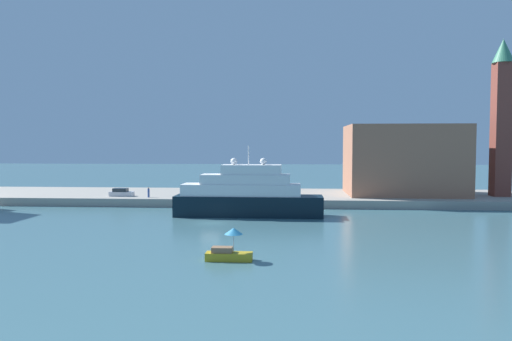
{
  "coord_description": "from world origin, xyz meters",
  "views": [
    {
      "loc": [
        10.93,
        -65.86,
        10.83
      ],
      "look_at": [
        5.87,
        6.0,
        6.96
      ],
      "focal_mm": 34.2,
      "sensor_mm": 36.0,
      "label": 1
    }
  ],
  "objects_px": {
    "small_motorboat": "(229,249)",
    "harbor_building": "(403,160)",
    "bell_tower": "(502,112)",
    "mooring_bollard": "(206,197)",
    "large_yacht": "(247,196)",
    "parked_car": "(121,193)",
    "person_figure": "(149,193)"
  },
  "relations": [
    {
      "from": "bell_tower",
      "to": "person_figure",
      "type": "bearing_deg",
      "value": -174.0
    },
    {
      "from": "parked_car",
      "to": "bell_tower",
      "type": "bearing_deg",
      "value": 4.15
    },
    {
      "from": "harbor_building",
      "to": "mooring_bollard",
      "type": "bearing_deg",
      "value": -164.08
    },
    {
      "from": "small_motorboat",
      "to": "mooring_bollard",
      "type": "relative_size",
      "value": 6.06
    },
    {
      "from": "small_motorboat",
      "to": "harbor_building",
      "type": "xyz_separation_m",
      "value": [
        26.84,
        48.44,
        6.88
      ]
    },
    {
      "from": "person_figure",
      "to": "mooring_bollard",
      "type": "relative_size",
      "value": 2.51
    },
    {
      "from": "harbor_building",
      "to": "parked_car",
      "type": "height_order",
      "value": "harbor_building"
    },
    {
      "from": "harbor_building",
      "to": "bell_tower",
      "type": "xyz_separation_m",
      "value": [
        16.79,
        -2.03,
        8.78
      ]
    },
    {
      "from": "large_yacht",
      "to": "harbor_building",
      "type": "xyz_separation_m",
      "value": [
        27.72,
        20.18,
        4.82
      ]
    },
    {
      "from": "large_yacht",
      "to": "parked_car",
      "type": "xyz_separation_m",
      "value": [
        -24.03,
        13.18,
        -1.04
      ]
    },
    {
      "from": "small_motorboat",
      "to": "harbor_building",
      "type": "relative_size",
      "value": 0.21
    },
    {
      "from": "large_yacht",
      "to": "mooring_bollard",
      "type": "distance_m",
      "value": 12.86
    },
    {
      "from": "harbor_building",
      "to": "bell_tower",
      "type": "bearing_deg",
      "value": -6.91
    },
    {
      "from": "harbor_building",
      "to": "bell_tower",
      "type": "distance_m",
      "value": 19.05
    },
    {
      "from": "person_figure",
      "to": "large_yacht",
      "type": "bearing_deg",
      "value": -31.91
    },
    {
      "from": "bell_tower",
      "to": "small_motorboat",
      "type": "bearing_deg",
      "value": -133.23
    },
    {
      "from": "bell_tower",
      "to": "mooring_bollard",
      "type": "distance_m",
      "value": 55.15
    },
    {
      "from": "large_yacht",
      "to": "bell_tower",
      "type": "relative_size",
      "value": 0.79
    },
    {
      "from": "harbor_building",
      "to": "large_yacht",
      "type": "bearing_deg",
      "value": -143.94
    },
    {
      "from": "person_figure",
      "to": "mooring_bollard",
      "type": "height_order",
      "value": "person_figure"
    },
    {
      "from": "harbor_building",
      "to": "mooring_bollard",
      "type": "distance_m",
      "value": 37.61
    },
    {
      "from": "harbor_building",
      "to": "bell_tower",
      "type": "relative_size",
      "value": 0.74
    },
    {
      "from": "mooring_bollard",
      "to": "bell_tower",
      "type": "bearing_deg",
      "value": 8.82
    },
    {
      "from": "person_figure",
      "to": "mooring_bollard",
      "type": "distance_m",
      "value": 10.66
    },
    {
      "from": "small_motorboat",
      "to": "bell_tower",
      "type": "height_order",
      "value": "bell_tower"
    },
    {
      "from": "large_yacht",
      "to": "person_figure",
      "type": "height_order",
      "value": "large_yacht"
    },
    {
      "from": "small_motorboat",
      "to": "bell_tower",
      "type": "relative_size",
      "value": 0.15
    },
    {
      "from": "parked_car",
      "to": "small_motorboat",
      "type": "bearing_deg",
      "value": -58.99
    },
    {
      "from": "large_yacht",
      "to": "mooring_bollard",
      "type": "relative_size",
      "value": 30.91
    },
    {
      "from": "small_motorboat",
      "to": "parked_car",
      "type": "bearing_deg",
      "value": 121.01
    },
    {
      "from": "large_yacht",
      "to": "harbor_building",
      "type": "height_order",
      "value": "harbor_building"
    },
    {
      "from": "parked_car",
      "to": "person_figure",
      "type": "xyz_separation_m",
      "value": [
        5.52,
        -1.65,
        0.22
      ]
    }
  ]
}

